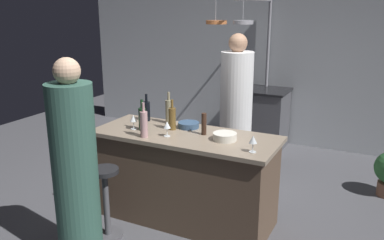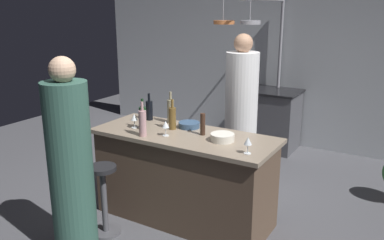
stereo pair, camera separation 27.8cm
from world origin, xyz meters
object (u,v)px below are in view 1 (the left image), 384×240
Objects in this scene: stove_range at (260,118)px; wine_glass_near_left_guest at (167,126)px; pepper_mill at (204,124)px; mixing_bowl_ceramic at (225,137)px; bar_stool_left at (106,200)px; mixing_bowl_blue at (189,125)px; wine_bottle_amber at (172,118)px; wine_bottle_white at (169,111)px; wine_bottle_red at (142,118)px; wine_bottle_rose at (144,124)px; guest_left at (75,172)px; wine_bottle_dark at (147,111)px; wine_glass_near_right_guest at (133,119)px; chef at (236,116)px; wine_glass_by_chef at (253,140)px.

wine_glass_near_left_guest reaches higher than stove_range.
pepper_mill is 0.26m from mixing_bowl_ceramic.
bar_stool_left is 1.08m from mixing_bowl_blue.
bar_stool_left is 2.24× the size of wine_bottle_amber.
wine_bottle_white is at bearing 117.32° from wine_glass_near_left_guest.
wine_bottle_white is at bearing 70.16° from wine_bottle_red.
wine_bottle_rose is at bearing -148.60° from wine_glass_near_left_guest.
stove_range is 2.30m from wine_bottle_white.
mixing_bowl_blue is at bearing -91.59° from stove_range.
guest_left is 1.24m from wine_bottle_dark.
wine_bottle_amber is 0.22m from wine_glass_near_left_guest.
bar_stool_left is 0.77m from wine_bottle_rose.
guest_left is 1.34m from mixing_bowl_ceramic.
pepper_mill is 0.35m from wine_bottle_amber.
wine_bottle_white is 1.09× the size of wine_bottle_amber.
wine_glass_near_right_guest is (-0.05, 0.90, 0.21)m from guest_left.
chef is 8.50× the size of pepper_mill.
wine_bottle_rose is at bearing -59.95° from wine_bottle_dark.
bar_stool_left is at bearing 92.60° from guest_left.
wine_glass_near_right_guest is at bearing -169.85° from wine_bottle_red.
wine_glass_by_chef is (0.62, -1.27, 0.18)m from chef.
chef is 2.63× the size of bar_stool_left.
bar_stool_left is at bearing -99.15° from stove_range.
pepper_mill is 0.96× the size of mixing_bowl_ceramic.
wine_bottle_rose is (-0.30, -2.70, 0.58)m from stove_range.
wine_bottle_red reaches higher than pepper_mill.
wine_bottle_rose is 0.52m from mixing_bowl_blue.
guest_left is 1.13m from wine_bottle_amber.
bar_stool_left is 4.66× the size of wine_glass_by_chef.
wine_bottle_red is at bearing -64.79° from wine_bottle_dark.
wine_glass_by_chef and wine_glass_near_right_guest have the same top height.
stove_range is at bearing 88.41° from mixing_bowl_blue.
wine_bottle_white is at bearing 127.83° from wine_bottle_amber.
chef is 1.11m from wine_bottle_dark.
wine_glass_near_left_guest is 0.55m from mixing_bowl_ceramic.
bar_stool_left is at bearing -134.35° from pepper_mill.
bar_stool_left is 2.06× the size of wine_bottle_white.
pepper_mill reaches higher than bar_stool_left.
wine_bottle_dark reaches higher than wine_glass_near_right_guest.
wine_bottle_dark is at bearing 141.38° from wine_glass_near_left_guest.
chef reaches higher than guest_left.
wine_bottle_rose reaches higher than pepper_mill.
wine_bottle_amber is 0.43m from wine_bottle_dark.
wine_bottle_rose reaches higher than wine_glass_near_left_guest.
stove_range is 2.65m from wine_glass_near_right_guest.
wine_bottle_dark is at bearing -104.51° from stove_range.
wine_bottle_red is at bearing -167.42° from pepper_mill.
bar_stool_left is at bearing -160.83° from wine_glass_by_chef.
wine_glass_near_right_guest is at bearing -155.13° from wine_bottle_amber.
chef is at bearing 64.53° from wine_bottle_red.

